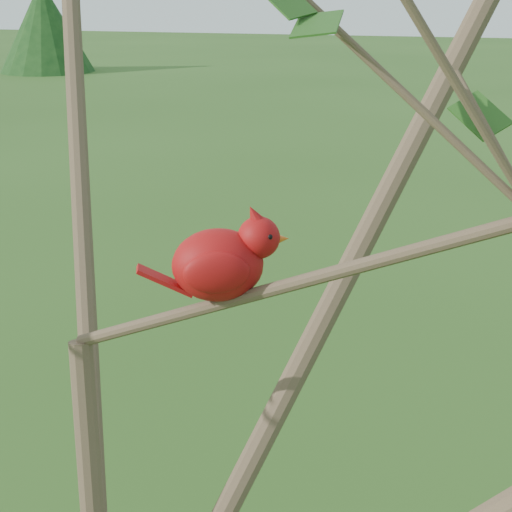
% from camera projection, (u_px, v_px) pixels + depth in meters
% --- Properties ---
extents(crabapple_tree, '(2.35, 2.05, 2.95)m').
position_uv_depth(crabapple_tree, '(76.00, 263.00, 0.95)').
color(crabapple_tree, '#483727').
rests_on(crabapple_tree, ground).
extents(cardinal, '(0.19, 0.13, 0.14)m').
position_uv_depth(cardinal, '(223.00, 261.00, 1.02)').
color(cardinal, '#AA0E10').
rests_on(cardinal, ground).
extents(distant_trees, '(37.73, 14.14, 3.54)m').
position_uv_depth(distant_trees, '(433.00, 18.00, 21.85)').
color(distant_trees, '#483727').
rests_on(distant_trees, ground).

